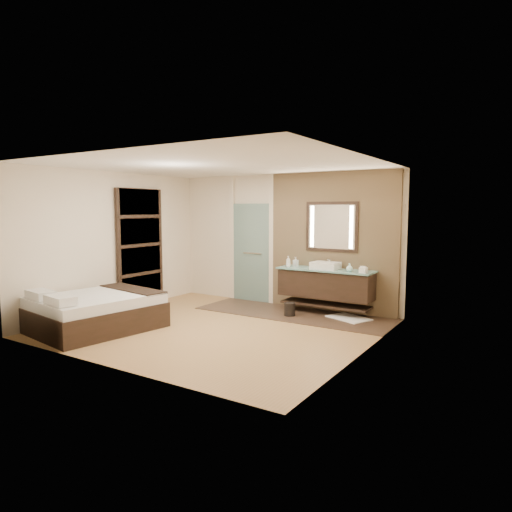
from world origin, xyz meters
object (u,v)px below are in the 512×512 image
Objects in this scene: mirror_unit at (332,227)px; waste_bin at (290,310)px; vanity at (326,284)px; bed at (96,312)px.

mirror_unit reaches higher than waste_bin.
vanity is 1.75× the size of mirror_unit.
mirror_unit is at bearing 90.00° from vanity.
bed is 8.16× the size of waste_bin.
waste_bin is at bearing 56.99° from bed.
waste_bin is (2.27, 2.54, -0.17)m from bed.
mirror_unit is 4.15× the size of waste_bin.
vanity reaches higher than waste_bin.
bed reaches higher than waste_bin.
vanity is 1.10m from mirror_unit.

